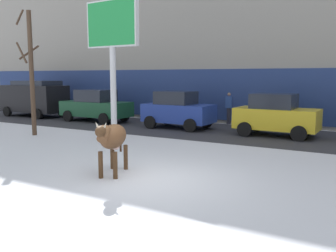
# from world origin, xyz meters

# --- Properties ---
(ground_plane) EXTENTS (120.00, 120.00, 0.00)m
(ground_plane) POSITION_xyz_m (0.00, 0.00, 0.00)
(ground_plane) COLOR white
(road_strip) EXTENTS (60.00, 5.60, 0.01)m
(road_strip) POSITION_xyz_m (0.00, 8.53, 0.00)
(road_strip) COLOR #333338
(road_strip) RESTS_ON ground
(building_facade) EXTENTS (44.00, 6.10, 13.00)m
(building_facade) POSITION_xyz_m (0.00, 14.54, 6.48)
(building_facade) COLOR gray
(building_facade) RESTS_ON ground
(cow_brown) EXTENTS (1.06, 1.92, 1.54)m
(cow_brown) POSITION_xyz_m (-1.06, 0.05, 0.99)
(cow_brown) COLOR brown
(cow_brown) RESTS_ON ground
(billboard) EXTENTS (2.53, 0.38, 5.56)m
(billboard) POSITION_xyz_m (-4.21, 4.09, 4.31)
(billboard) COLOR silver
(billboard) RESTS_ON ground
(car_black_van) EXTENTS (4.65, 2.21, 2.32)m
(car_black_van) POSITION_xyz_m (-14.45, 8.81, 1.24)
(car_black_van) COLOR black
(car_black_van) RESTS_ON ground
(car_darkgreen_sedan) EXTENTS (4.24, 2.06, 1.84)m
(car_darkgreen_sedan) POSITION_xyz_m (-9.17, 8.73, 0.91)
(car_darkgreen_sedan) COLOR #194C2D
(car_darkgreen_sedan) RESTS_ON ground
(car_blue_hatchback) EXTENTS (3.54, 1.99, 1.86)m
(car_blue_hatchback) POSITION_xyz_m (-3.73, 8.65, 0.93)
(car_blue_hatchback) COLOR #233D9E
(car_blue_hatchback) RESTS_ON ground
(car_yellow_hatchback) EXTENTS (3.54, 1.99, 1.86)m
(car_yellow_hatchback) POSITION_xyz_m (1.16, 8.63, 0.93)
(car_yellow_hatchback) COLOR gold
(car_yellow_hatchback) RESTS_ON ground
(pedestrian_near_billboard) EXTENTS (0.36, 0.24, 1.73)m
(pedestrian_near_billboard) POSITION_xyz_m (-2.07, 11.49, 0.88)
(pedestrian_near_billboard) COLOR #282833
(pedestrian_near_billboard) RESTS_ON ground
(pedestrian_by_cars) EXTENTS (0.36, 0.24, 1.73)m
(pedestrian_by_cars) POSITION_xyz_m (-5.33, 11.49, 0.88)
(pedestrian_by_cars) COLOR #282833
(pedestrian_by_cars) RESTS_ON ground
(bare_tree_right_lot) EXTENTS (0.97, 1.20, 5.52)m
(bare_tree_right_lot) POSITION_xyz_m (-8.29, 3.52, 2.86)
(bare_tree_right_lot) COLOR #4C3828
(bare_tree_right_lot) RESTS_ON ground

